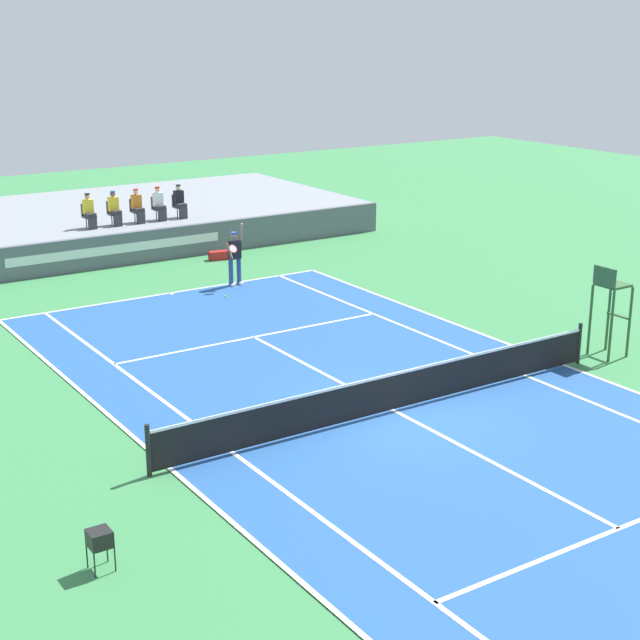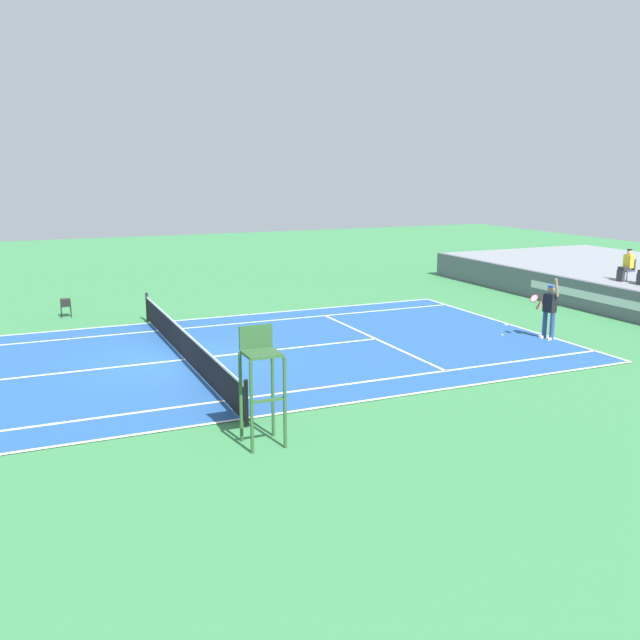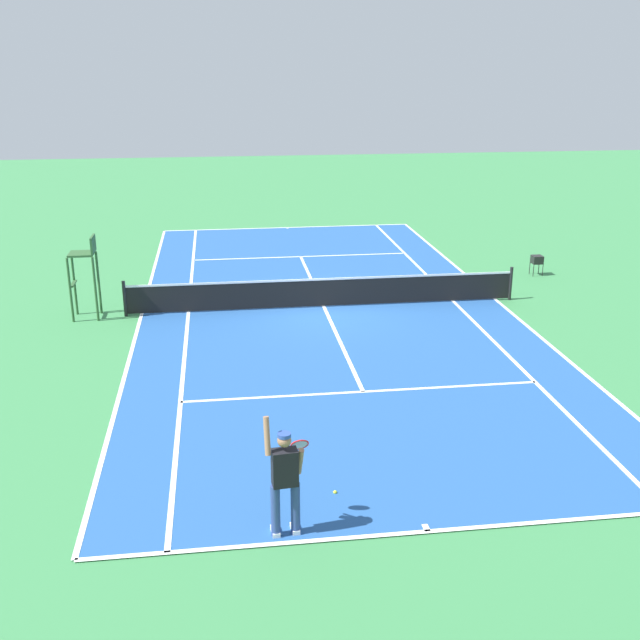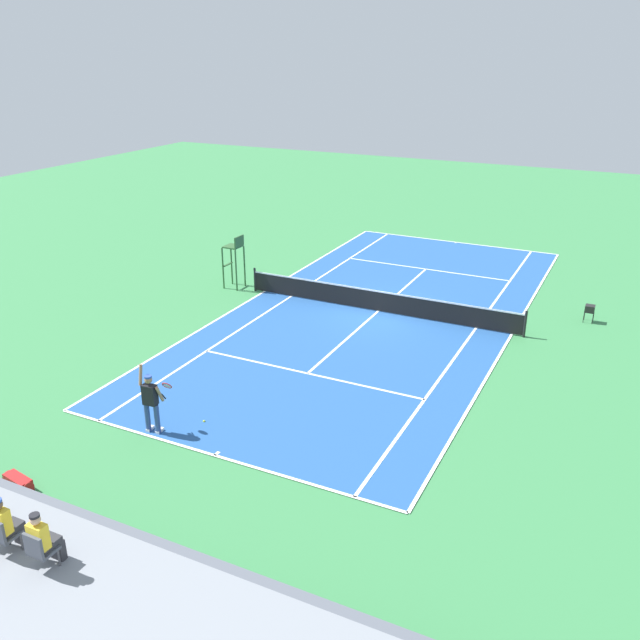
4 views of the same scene
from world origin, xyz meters
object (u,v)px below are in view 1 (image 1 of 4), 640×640
object	(u,v)px
tennis_player	(235,256)
tennis_ball	(225,296)
spectator_seated_2	(137,206)
equipment_bag	(221,255)
spectator_seated_4	(180,202)
ball_hopper	(99,538)
umpire_chair	(610,299)
spectator_seated_3	(159,204)
spectator_seated_0	(89,212)
spectator_seated_1	(114,209)

from	to	relation	value
tennis_player	tennis_ball	size ratio (longest dim) A/B	30.63
spectator_seated_2	equipment_bag	bearing A→B (deg)	-51.04
spectator_seated_2	spectator_seated_4	world-z (taller)	same
spectator_seated_4	ball_hopper	bearing A→B (deg)	-118.59
spectator_seated_4	tennis_player	xyz separation A→B (m)	(-0.98, -6.19, -0.80)
tennis_ball	ball_hopper	world-z (taller)	ball_hopper
ball_hopper	spectator_seated_4	bearing A→B (deg)	61.41
tennis_player	umpire_chair	bearing A→B (deg)	-67.92
spectator_seated_3	equipment_bag	bearing A→B (deg)	-64.77
tennis_ball	spectator_seated_3	bearing A→B (deg)	81.59
spectator_seated_4	spectator_seated_0	bearing A→B (deg)	180.00
tennis_player	equipment_bag	xyz separation A→B (m)	(1.34, 3.59, -0.83)
spectator_seated_1	spectator_seated_3	distance (m)	1.78
spectator_seated_2	spectator_seated_1	bearing A→B (deg)	180.00
equipment_bag	tennis_ball	bearing A→B (deg)	-116.16
spectator_seated_0	tennis_player	bearing A→B (deg)	-66.89
spectator_seated_4	umpire_chair	size ratio (longest dim) A/B	0.52
equipment_bag	ball_hopper	world-z (taller)	ball_hopper
umpire_chair	ball_hopper	distance (m)	15.21
spectator_seated_1	spectator_seated_4	distance (m)	2.65
spectator_seated_0	equipment_bag	xyz separation A→B (m)	(3.98, -2.60, -1.63)
spectator_seated_3	ball_hopper	xyz separation A→B (m)	(-10.33, -20.54, -1.22)
spectator_seated_2	tennis_ball	xyz separation A→B (m)	(-0.20, -7.28, -1.76)
spectator_seated_2	spectator_seated_0	bearing A→B (deg)	180.00
umpire_chair	equipment_bag	distance (m)	15.66
spectator_seated_0	spectator_seated_1	distance (m)	0.98
tennis_player	umpire_chair	world-z (taller)	umpire_chair
spectator_seated_0	tennis_player	size ratio (longest dim) A/B	0.61
umpire_chair	spectator_seated_2	bearing A→B (deg)	107.08
tennis_player	umpire_chair	xyz separation A→B (m)	(4.72, -11.63, 0.56)
umpire_chair	equipment_bag	size ratio (longest dim) A/B	2.59
spectator_seated_0	spectator_seated_4	world-z (taller)	same
tennis_ball	spectator_seated_0	bearing A→B (deg)	103.03
spectator_seated_2	umpire_chair	xyz separation A→B (m)	(5.48, -17.83, -0.24)
spectator_seated_3	ball_hopper	size ratio (longest dim) A/B	1.81
spectator_seated_1	spectator_seated_2	size ratio (longest dim) A/B	1.00
spectator_seated_0	ball_hopper	bearing A→B (deg)	-110.23
spectator_seated_1	spectator_seated_4	world-z (taller)	same
spectator_seated_2	spectator_seated_3	bearing A→B (deg)	0.00
spectator_seated_1	spectator_seated_2	bearing A→B (deg)	0.00
spectator_seated_3	spectator_seated_4	distance (m)	0.86
spectator_seated_4	umpire_chair	world-z (taller)	spectator_seated_4
spectator_seated_2	tennis_ball	world-z (taller)	spectator_seated_2
spectator_seated_4	equipment_bag	world-z (taller)	spectator_seated_4
tennis_player	tennis_ball	bearing A→B (deg)	-131.43
spectator_seated_3	tennis_ball	size ratio (longest dim) A/B	18.60
spectator_seated_0	spectator_seated_1	bearing A→B (deg)	0.00
spectator_seated_3	spectator_seated_2	bearing A→B (deg)	180.00
spectator_seated_4	equipment_bag	size ratio (longest dim) A/B	1.34
tennis_player	spectator_seated_0	bearing A→B (deg)	113.11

